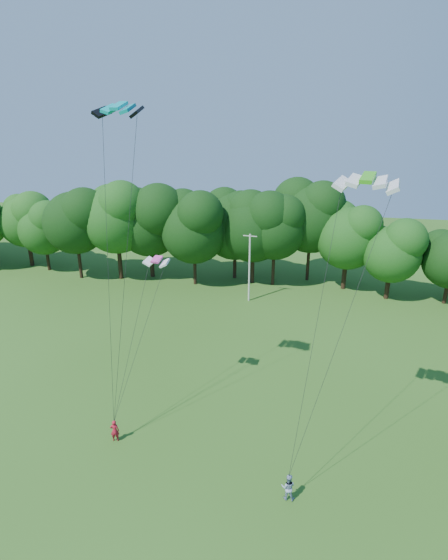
# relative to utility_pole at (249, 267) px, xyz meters

# --- Properties ---
(ground) EXTENTS (160.00, 160.00, 0.00)m
(ground) POSITION_rel_utility_pole_xyz_m (-0.58, -30.03, -4.00)
(ground) COLOR #2D5717
(ground) RESTS_ON ground
(utility_pole) EXTENTS (1.55, 0.29, 7.76)m
(utility_pole) POSITION_rel_utility_pole_xyz_m (0.00, 0.00, 0.00)
(utility_pole) COLOR silver
(utility_pole) RESTS_ON ground
(kite_flyer_left) EXTENTS (0.63, 0.50, 1.53)m
(kite_flyer_left) POSITION_rel_utility_pole_xyz_m (-5.06, -24.55, -3.23)
(kite_flyer_left) COLOR #B5172A
(kite_flyer_left) RESTS_ON ground
(kite_flyer_right) EXTENTS (0.77, 0.60, 1.58)m
(kite_flyer_right) POSITION_rel_utility_pole_xyz_m (6.05, -26.97, -3.21)
(kite_flyer_right) COLOR #8EA2C5
(kite_flyer_right) RESTS_ON ground
(kite_teal) EXTENTS (2.80, 1.49, 0.52)m
(kite_teal) POSITION_rel_utility_pole_xyz_m (-4.37, -21.62, 16.09)
(kite_teal) COLOR #059FA4
(kite_teal) RESTS_ON ground
(kite_green) EXTENTS (3.36, 2.16, 0.50)m
(kite_green) POSITION_rel_utility_pole_xyz_m (8.90, -22.56, 12.70)
(kite_green) COLOR green
(kite_green) RESTS_ON ground
(kite_pink) EXTENTS (1.76, 1.00, 0.33)m
(kite_pink) POSITION_rel_utility_pole_xyz_m (-3.44, -19.62, 6.79)
(kite_pink) COLOR #EE42AD
(kite_pink) RESTS_ON ground
(tree_back_west) EXTENTS (7.55, 7.55, 10.99)m
(tree_back_west) POSITION_rel_utility_pole_xyz_m (-31.82, 6.59, 2.86)
(tree_back_west) COLOR black
(tree_back_west) RESTS_ON ground
(tree_back_center) EXTENTS (9.06, 9.06, 13.18)m
(tree_back_center) POSITION_rel_utility_pole_xyz_m (-0.45, 5.95, 4.23)
(tree_back_center) COLOR black
(tree_back_center) RESTS_ON ground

